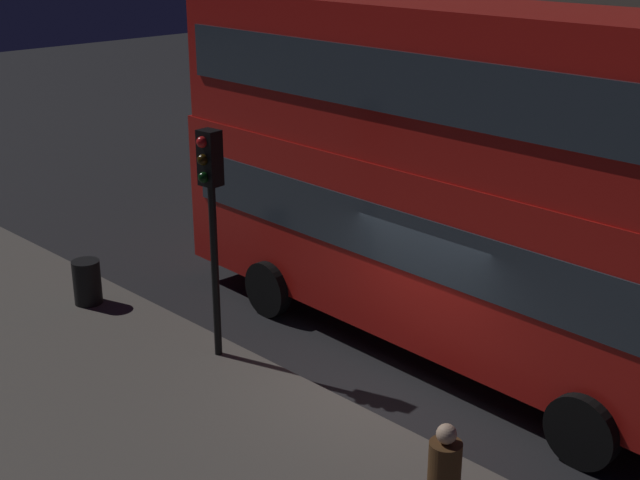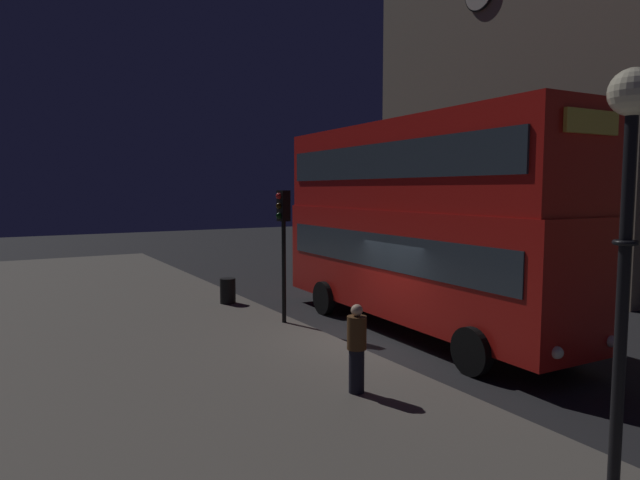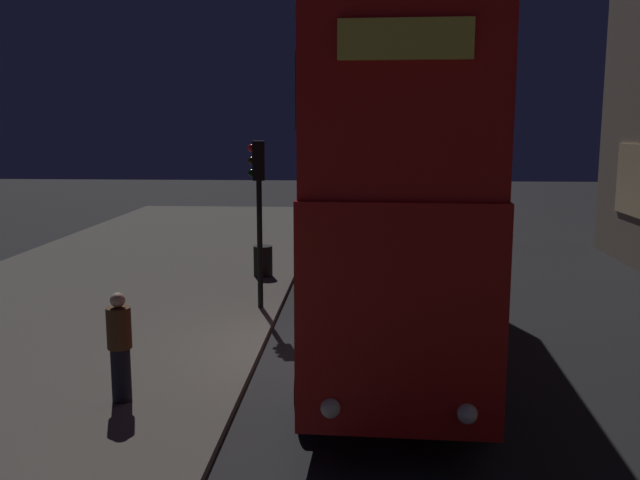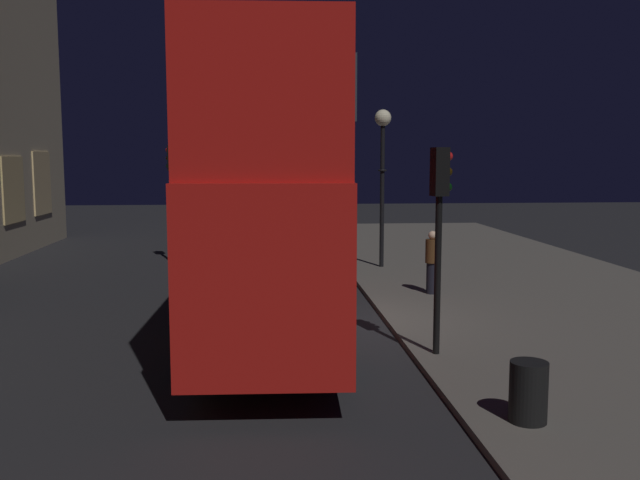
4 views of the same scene
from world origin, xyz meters
The scene contains 4 objects.
ground_plane centered at (0.00, 0.00, 0.00)m, with size 80.00×80.00×0.00m, color #232326.
double_decker_bus centered at (-0.60, 1.81, 3.11)m, with size 10.54×3.08×5.60m.
traffic_light_near_kerb centered at (-2.76, -1.11, 2.79)m, with size 0.34×0.38×3.70m.
litter_bin centered at (-6.04, -1.50, 0.53)m, with size 0.51×0.51×0.82m, color black.
Camera 1 is at (7.26, -8.83, 6.66)m, focal length 48.58 mm.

